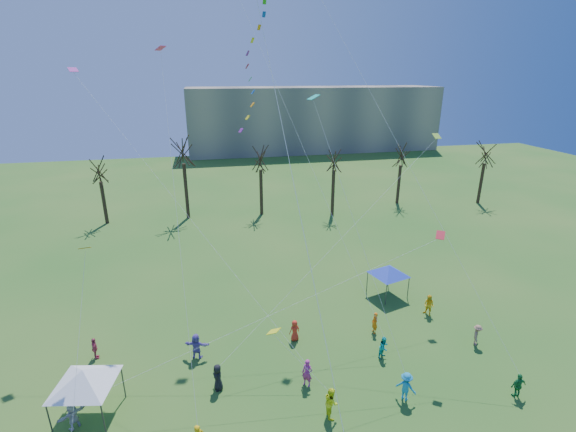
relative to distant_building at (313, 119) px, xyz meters
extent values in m
cube|color=gray|center=(0.00, 0.00, 0.00)|extent=(60.00, 14.00, 15.00)
cylinder|color=black|center=(-39.61, -44.82, -4.78)|extent=(0.44, 0.44, 5.45)
cylinder|color=black|center=(-29.48, -44.91, -3.86)|extent=(0.44, 0.44, 7.29)
cylinder|color=black|center=(-19.74, -45.47, -4.42)|extent=(0.44, 0.44, 6.16)
cylinder|color=black|center=(-10.45, -47.77, -4.41)|extent=(0.44, 0.44, 6.17)
cylinder|color=black|center=(0.58, -44.75, -4.67)|extent=(0.44, 0.44, 5.66)
cylinder|color=black|center=(12.28, -47.22, -4.55)|extent=(0.44, 0.44, 5.91)
cylinder|color=white|center=(-22.84, -79.44, 4.82)|extent=(0.02, 0.02, 23.04)
cylinder|color=#3F3F44|center=(-35.75, -78.39, -6.38)|extent=(0.09, 0.09, 2.24)
cylinder|color=#3F3F44|center=(-33.03, -78.92, -6.38)|extent=(0.09, 0.09, 2.24)
cylinder|color=#3F3F44|center=(-35.23, -75.67, -6.38)|extent=(0.09, 0.09, 2.24)
cylinder|color=#3F3F44|center=(-32.51, -76.19, -6.38)|extent=(0.09, 0.09, 2.24)
pyramid|color=white|center=(-34.13, -77.29, -4.78)|extent=(4.19, 4.19, 0.96)
cylinder|color=#3F3F44|center=(-13.10, -70.12, -6.51)|extent=(0.08, 0.08, 1.97)
cylinder|color=#3F3F44|center=(-10.76, -69.45, -6.51)|extent=(0.08, 0.08, 1.97)
cylinder|color=#3F3F44|center=(-13.77, -67.77, -6.51)|extent=(0.08, 0.08, 1.97)
cylinder|color=#3F3F44|center=(-11.43, -67.10, -6.51)|extent=(0.08, 0.08, 1.97)
pyramid|color=blue|center=(-12.26, -68.61, -5.11)|extent=(3.61, 3.61, 0.85)
imported|color=#DFEF19|center=(-21.00, -80.01, -6.57)|extent=(0.72, 0.92, 1.85)
imported|color=#1788BC|center=(-16.36, -79.80, -6.58)|extent=(1.32, 1.33, 1.84)
imported|color=#1A7936|center=(-9.78, -81.00, -6.69)|extent=(0.95, 0.40, 1.61)
imported|color=silver|center=(-34.83, -77.91, -6.68)|extent=(1.48, 1.33, 1.64)
imported|color=black|center=(-27.07, -76.67, -6.63)|extent=(0.73, 0.95, 1.73)
imported|color=#A92A80|center=(-21.72, -77.50, -6.59)|extent=(0.79, 0.75, 1.82)
imported|color=#0BA097|center=(-16.02, -76.07, -6.71)|extent=(0.97, 0.91, 1.58)
imported|color=#9D7155|center=(-9.04, -76.21, -6.71)|extent=(1.10, 1.16, 1.58)
imported|color=#C84260|center=(-35.01, -72.13, -6.72)|extent=(0.57, 0.97, 1.56)
imported|color=#6953B5|center=(-28.34, -73.49, -6.58)|extent=(1.79, 1.05, 1.84)
imported|color=red|center=(-21.47, -73.01, -6.70)|extent=(0.86, 0.65, 1.59)
imported|color=orange|center=(-15.52, -73.40, -6.67)|extent=(0.42, 0.62, 1.67)
imported|color=yellow|center=(-10.39, -72.15, -6.63)|extent=(0.99, 1.06, 1.75)
cube|color=orange|center=(-33.56, -75.07, 1.80)|extent=(0.69, 0.80, 0.32)
cylinder|color=white|center=(-33.82, -77.92, -2.20)|extent=(0.01, 0.01, 9.50)
cube|color=#F8298A|center=(-29.26, -66.82, 12.20)|extent=(0.79, 0.79, 0.29)
cylinder|color=white|center=(-28.73, -73.83, 3.00)|extent=(0.01, 0.01, 22.85)
cube|color=yellow|center=(-24.02, -79.10, -2.10)|extent=(0.83, 0.82, 0.37)
cylinder|color=white|center=(-22.51, -79.55, -4.15)|extent=(0.01, 0.01, 4.87)
cube|color=#1AC7A2|center=(-20.32, -72.65, 9.30)|extent=(0.78, 0.70, 0.30)
cylinder|color=white|center=(-18.34, -76.23, 1.55)|extent=(0.01, 0.01, 17.17)
cylinder|color=white|center=(-13.73, -72.48, 5.11)|extent=(0.01, 0.01, 29.10)
cube|color=red|center=(-12.79, -75.87, 1.08)|extent=(0.77, 0.79, 0.38)
cylinder|color=white|center=(-23.81, -76.89, -2.56)|extent=(0.01, 0.01, 23.19)
cube|color=#88C32E|center=(-8.90, -67.95, 5.97)|extent=(0.54, 0.64, 0.35)
cylinder|color=white|center=(-17.99, -72.31, -0.11)|extent=(0.01, 0.01, 23.34)
cube|color=#C337A8|center=(-35.33, -64.85, 10.87)|extent=(0.82, 0.89, 0.31)
cylinder|color=white|center=(-28.52, -71.17, 2.33)|extent=(0.01, 0.01, 24.96)
cylinder|color=white|center=(-19.96, -69.09, 5.53)|extent=(0.01, 0.01, 28.08)
camera|label=1|loc=(-26.99, -96.58, 10.68)|focal=25.00mm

